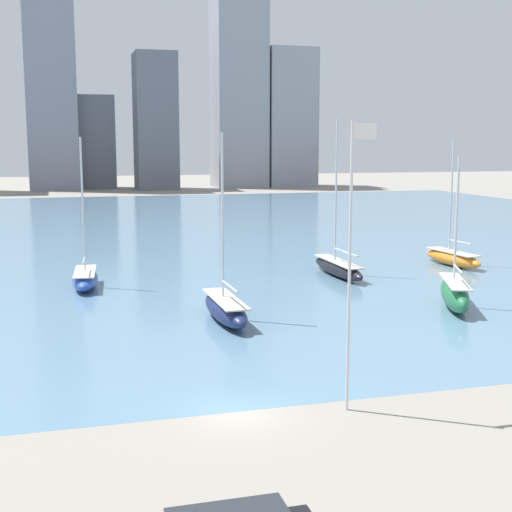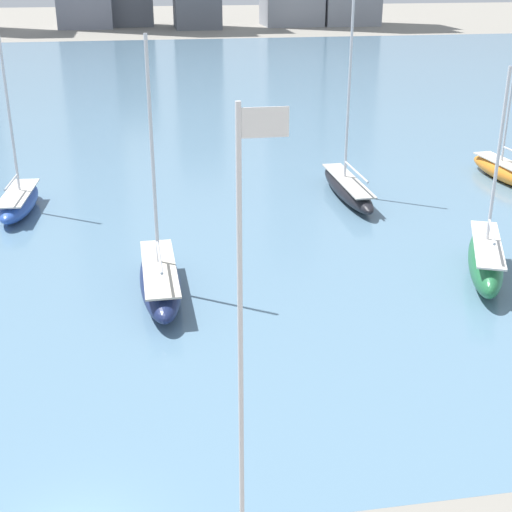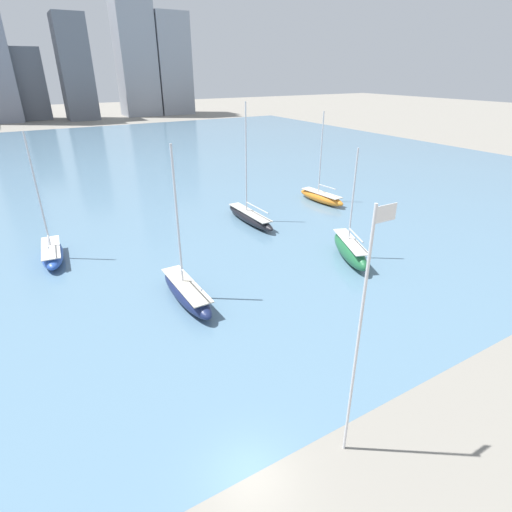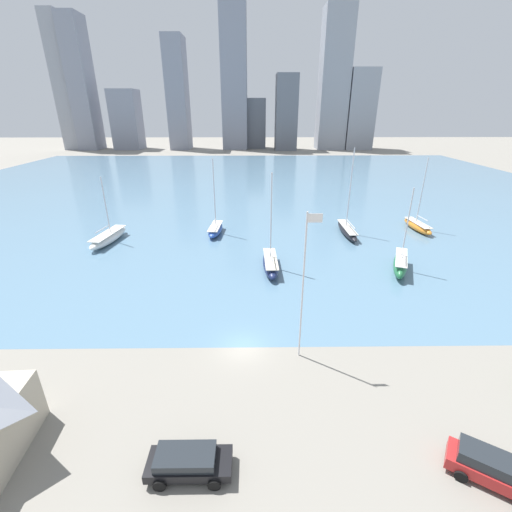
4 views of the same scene
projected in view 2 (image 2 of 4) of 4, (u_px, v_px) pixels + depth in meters
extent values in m
cube|color=slate|center=(113.00, 104.00, 84.86)|extent=(180.00, 140.00, 0.00)
cylinder|color=silver|center=(241.00, 359.00, 18.44)|extent=(0.14, 0.14, 13.29)
cube|color=white|center=(265.00, 122.00, 16.15)|extent=(1.10, 0.03, 0.70)
ellipsoid|color=#19234C|center=(160.00, 281.00, 36.68)|extent=(2.17, 9.07, 1.62)
cube|color=beige|center=(159.00, 268.00, 36.39)|extent=(1.78, 7.44, 0.10)
cube|color=#2D2D33|center=(161.00, 289.00, 36.86)|extent=(0.18, 1.63, 0.73)
cylinder|color=silver|center=(152.00, 155.00, 34.77)|extent=(0.18, 0.18, 11.39)
cylinder|color=silver|center=(160.00, 257.00, 34.72)|extent=(0.20, 4.04, 0.14)
ellipsoid|color=#284CA8|center=(19.00, 203.00, 48.58)|extent=(2.71, 7.88, 1.47)
cube|color=silver|center=(18.00, 193.00, 48.32)|extent=(2.22, 6.46, 0.10)
cube|color=#2D2D33|center=(20.00, 208.00, 48.74)|extent=(0.27, 1.40, 0.66)
cylinder|color=silver|center=(8.00, 107.00, 46.62)|extent=(0.18, 0.18, 11.34)
cylinder|color=silver|center=(11.00, 182.00, 46.75)|extent=(0.43, 3.59, 0.14)
ellipsoid|color=orange|center=(505.00, 172.00, 55.51)|extent=(2.70, 8.75, 1.46)
cube|color=beige|center=(506.00, 163.00, 55.25)|extent=(2.21, 7.17, 0.10)
cube|color=#2D2D33|center=(504.00, 177.00, 55.67)|extent=(0.30, 1.56, 0.66)
cylinder|color=silver|center=(512.00, 88.00, 53.62)|extent=(0.18, 0.18, 11.26)
ellipsoid|color=#236B3D|center=(485.00, 261.00, 38.45)|extent=(4.86, 8.44, 2.11)
cube|color=silver|center=(488.00, 244.00, 38.06)|extent=(3.99, 6.92, 0.10)
cube|color=#2D2D33|center=(484.00, 271.00, 38.68)|extent=(0.73, 1.46, 0.95)
cylinder|color=silver|center=(498.00, 157.00, 36.83)|extent=(0.18, 0.18, 9.15)
cylinder|color=silver|center=(492.00, 232.00, 36.56)|extent=(1.53, 3.40, 0.14)
ellipsoid|color=black|center=(347.00, 189.00, 51.54)|extent=(1.90, 10.62, 1.41)
cube|color=#BCB7AD|center=(348.00, 180.00, 51.28)|extent=(1.56, 8.71, 0.10)
cube|color=#2D2D33|center=(347.00, 194.00, 51.69)|extent=(0.17, 1.91, 0.63)
cylinder|color=silver|center=(349.00, 85.00, 49.43)|extent=(0.18, 0.18, 13.13)
cylinder|color=silver|center=(356.00, 172.00, 49.21)|extent=(0.18, 5.18, 0.14)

